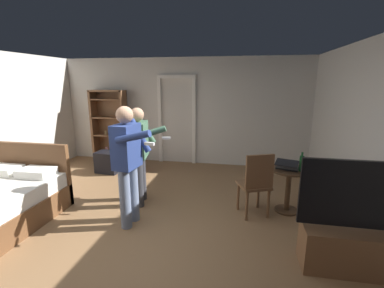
{
  "coord_description": "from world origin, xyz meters",
  "views": [
    {
      "loc": [
        1.42,
        -2.93,
        2.0
      ],
      "look_at": [
        0.76,
        0.56,
        1.15
      ],
      "focal_mm": 24.84,
      "sensor_mm": 36.0,
      "label": 1
    }
  ],
  "objects_px": {
    "tv_flatscreen": "(356,240)",
    "wooden_chair": "(256,182)",
    "bookshelf": "(110,123)",
    "laptop": "(288,166)",
    "side_table": "(289,183)",
    "suitcase_dark": "(122,160)",
    "bottle_on_table": "(301,163)",
    "person_blue_shirt": "(128,159)",
    "suitcase_small": "(108,162)",
    "person_striped_shirt": "(139,149)"
  },
  "relations": [
    {
      "from": "person_blue_shirt",
      "to": "suitcase_dark",
      "type": "xyz_separation_m",
      "value": [
        -1.16,
        2.2,
        -0.74
      ]
    },
    {
      "from": "bottle_on_table",
      "to": "person_striped_shirt",
      "type": "bearing_deg",
      "value": -178.83
    },
    {
      "from": "person_blue_shirt",
      "to": "bottle_on_table",
      "type": "bearing_deg",
      "value": 16.83
    },
    {
      "from": "wooden_chair",
      "to": "person_blue_shirt",
      "type": "bearing_deg",
      "value": -162.55
    },
    {
      "from": "side_table",
      "to": "suitcase_small",
      "type": "relative_size",
      "value": 1.39
    },
    {
      "from": "person_striped_shirt",
      "to": "suitcase_small",
      "type": "distance_m",
      "value": 1.96
    },
    {
      "from": "tv_flatscreen",
      "to": "side_table",
      "type": "height_order",
      "value": "tv_flatscreen"
    },
    {
      "from": "laptop",
      "to": "person_striped_shirt",
      "type": "distance_m",
      "value": 2.31
    },
    {
      "from": "suitcase_dark",
      "to": "side_table",
      "type": "bearing_deg",
      "value": -23.56
    },
    {
      "from": "person_blue_shirt",
      "to": "suitcase_small",
      "type": "height_order",
      "value": "person_blue_shirt"
    },
    {
      "from": "side_table",
      "to": "wooden_chair",
      "type": "bearing_deg",
      "value": -153.21
    },
    {
      "from": "bottle_on_table",
      "to": "person_blue_shirt",
      "type": "relative_size",
      "value": 0.17
    },
    {
      "from": "suitcase_dark",
      "to": "suitcase_small",
      "type": "xyz_separation_m",
      "value": [
        -0.23,
        -0.22,
        0.01
      ]
    },
    {
      "from": "tv_flatscreen",
      "to": "bottle_on_table",
      "type": "relative_size",
      "value": 4.31
    },
    {
      "from": "side_table",
      "to": "person_blue_shirt",
      "type": "relative_size",
      "value": 0.42
    },
    {
      "from": "bookshelf",
      "to": "person_blue_shirt",
      "type": "height_order",
      "value": "bookshelf"
    },
    {
      "from": "bottle_on_table",
      "to": "tv_flatscreen",
      "type": "bearing_deg",
      "value": -73.31
    },
    {
      "from": "person_striped_shirt",
      "to": "suitcase_small",
      "type": "bearing_deg",
      "value": 134.5
    },
    {
      "from": "person_blue_shirt",
      "to": "suitcase_dark",
      "type": "distance_m",
      "value": 2.59
    },
    {
      "from": "wooden_chair",
      "to": "suitcase_dark",
      "type": "bearing_deg",
      "value": 150.38
    },
    {
      "from": "side_table",
      "to": "person_striped_shirt",
      "type": "distance_m",
      "value": 2.4
    },
    {
      "from": "tv_flatscreen",
      "to": "wooden_chair",
      "type": "distance_m",
      "value": 1.43
    },
    {
      "from": "bottle_on_table",
      "to": "wooden_chair",
      "type": "relative_size",
      "value": 0.29
    },
    {
      "from": "tv_flatscreen",
      "to": "suitcase_dark",
      "type": "xyz_separation_m",
      "value": [
        -3.9,
        2.66,
        -0.14
      ]
    },
    {
      "from": "bookshelf",
      "to": "wooden_chair",
      "type": "relative_size",
      "value": 1.8
    },
    {
      "from": "side_table",
      "to": "person_blue_shirt",
      "type": "distance_m",
      "value": 2.44
    },
    {
      "from": "tv_flatscreen",
      "to": "suitcase_small",
      "type": "xyz_separation_m",
      "value": [
        -4.13,
        2.44,
        -0.13
      ]
    },
    {
      "from": "suitcase_dark",
      "to": "suitcase_small",
      "type": "bearing_deg",
      "value": -137.44
    },
    {
      "from": "tv_flatscreen",
      "to": "laptop",
      "type": "distance_m",
      "value": 1.39
    },
    {
      "from": "side_table",
      "to": "laptop",
      "type": "height_order",
      "value": "laptop"
    },
    {
      "from": "wooden_chair",
      "to": "laptop",
      "type": "bearing_deg",
      "value": 24.92
    },
    {
      "from": "tv_flatscreen",
      "to": "wooden_chair",
      "type": "height_order",
      "value": "tv_flatscreen"
    },
    {
      "from": "bookshelf",
      "to": "laptop",
      "type": "height_order",
      "value": "bookshelf"
    },
    {
      "from": "bookshelf",
      "to": "suitcase_small",
      "type": "relative_size",
      "value": 3.52
    },
    {
      "from": "wooden_chair",
      "to": "person_blue_shirt",
      "type": "distance_m",
      "value": 1.88
    },
    {
      "from": "bookshelf",
      "to": "laptop",
      "type": "distance_m",
      "value": 4.48
    },
    {
      "from": "person_blue_shirt",
      "to": "side_table",
      "type": "bearing_deg",
      "value": 19.64
    },
    {
      "from": "side_table",
      "to": "person_striped_shirt",
      "type": "bearing_deg",
      "value": -176.82
    },
    {
      "from": "bookshelf",
      "to": "person_blue_shirt",
      "type": "xyz_separation_m",
      "value": [
        1.75,
        -2.86,
        0.01
      ]
    },
    {
      "from": "laptop",
      "to": "person_striped_shirt",
      "type": "xyz_separation_m",
      "value": [
        -2.31,
        -0.09,
        0.17
      ]
    },
    {
      "from": "side_table",
      "to": "person_striped_shirt",
      "type": "height_order",
      "value": "person_striped_shirt"
    },
    {
      "from": "side_table",
      "to": "suitcase_dark",
      "type": "height_order",
      "value": "side_table"
    },
    {
      "from": "bottle_on_table",
      "to": "wooden_chair",
      "type": "bearing_deg",
      "value": -164.86
    },
    {
      "from": "bookshelf",
      "to": "suitcase_dark",
      "type": "height_order",
      "value": "bookshelf"
    },
    {
      "from": "person_striped_shirt",
      "to": "suitcase_dark",
      "type": "distance_m",
      "value": 1.98
    },
    {
      "from": "bottle_on_table",
      "to": "person_blue_shirt",
      "type": "bearing_deg",
      "value": -163.17
    },
    {
      "from": "suitcase_dark",
      "to": "suitcase_small",
      "type": "relative_size",
      "value": 1.23
    },
    {
      "from": "person_blue_shirt",
      "to": "suitcase_small",
      "type": "bearing_deg",
      "value": 125.05
    },
    {
      "from": "laptop",
      "to": "suitcase_small",
      "type": "bearing_deg",
      "value": 161.29
    },
    {
      "from": "bottle_on_table",
      "to": "side_table",
      "type": "bearing_deg",
      "value": 150.26
    }
  ]
}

